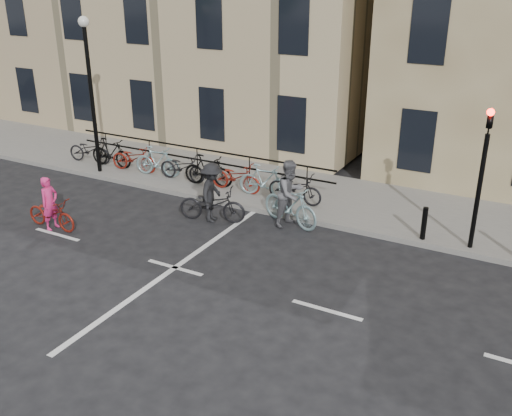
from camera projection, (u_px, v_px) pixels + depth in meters
The scene contains 10 objects.
ground at pixel (175, 268), 14.00m from camera, with size 120.00×120.00×0.00m, color black.
sidewalk at pixel (183, 171), 20.61m from camera, with size 46.00×4.00×0.15m, color slate.
building_west at pixel (177, 9), 26.57m from camera, with size 20.00×10.00×10.00m, color tan.
traffic_light at pixel (483, 162), 13.84m from camera, with size 0.18×0.30×3.90m.
lamp_post at pixel (90, 77), 19.11m from camera, with size 0.36×0.36×5.28m.
bollard_east at pixel (424, 223), 15.00m from camera, with size 0.14×0.14×0.90m, color black.
parked_bikes at pixel (183, 166), 19.30m from camera, with size 10.40×1.23×1.05m.
cyclist_pink at pixel (51, 211), 15.97m from camera, with size 1.71×0.60×1.52m.
cyclist_grey at pixel (290, 199), 16.11m from camera, with size 2.07×1.14×1.93m.
cyclist_dark at pixel (212, 199), 16.40m from camera, with size 2.08×1.26×1.76m.
Camera 1 is at (7.67, -9.91, 6.70)m, focal length 40.00 mm.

